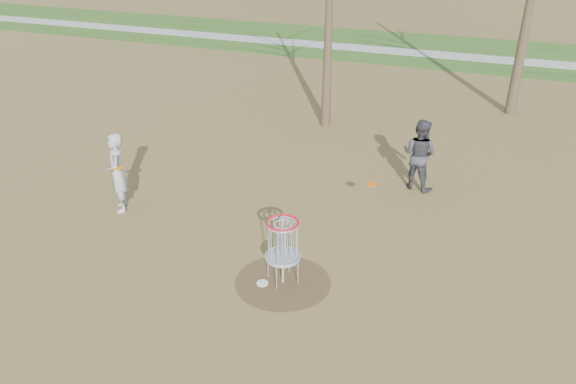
{
  "coord_description": "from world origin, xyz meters",
  "views": [
    {
      "loc": [
        3.3,
        -7.97,
        6.21
      ],
      "look_at": [
        -0.5,
        1.5,
        1.1
      ],
      "focal_mm": 35.0,
      "sensor_mm": 36.0,
      "label": 1
    }
  ],
  "objects_px": {
    "player_standing": "(117,173)",
    "disc_golf_basket": "(283,241)",
    "player_throwing": "(419,155)",
    "disc_grounded": "(262,283)"
  },
  "relations": [
    {
      "from": "player_throwing",
      "to": "disc_grounded",
      "type": "relative_size",
      "value": 8.14
    },
    {
      "from": "disc_grounded",
      "to": "disc_golf_basket",
      "type": "bearing_deg",
      "value": 30.34
    },
    {
      "from": "disc_grounded",
      "to": "disc_golf_basket",
      "type": "distance_m",
      "value": 0.97
    },
    {
      "from": "player_throwing",
      "to": "disc_golf_basket",
      "type": "bearing_deg",
      "value": 88.28
    },
    {
      "from": "player_throwing",
      "to": "disc_grounded",
      "type": "xyz_separation_m",
      "value": [
        -1.89,
        -5.17,
        -0.88
      ]
    },
    {
      "from": "player_standing",
      "to": "disc_grounded",
      "type": "bearing_deg",
      "value": 34.22
    },
    {
      "from": "player_standing",
      "to": "disc_golf_basket",
      "type": "relative_size",
      "value": 1.38
    },
    {
      "from": "player_standing",
      "to": "disc_grounded",
      "type": "distance_m",
      "value": 4.58
    },
    {
      "from": "disc_grounded",
      "to": "disc_golf_basket",
      "type": "xyz_separation_m",
      "value": [
        0.33,
        0.19,
        0.89
      ]
    },
    {
      "from": "player_standing",
      "to": "disc_golf_basket",
      "type": "xyz_separation_m",
      "value": [
        4.57,
        -1.28,
        -0.01
      ]
    }
  ]
}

